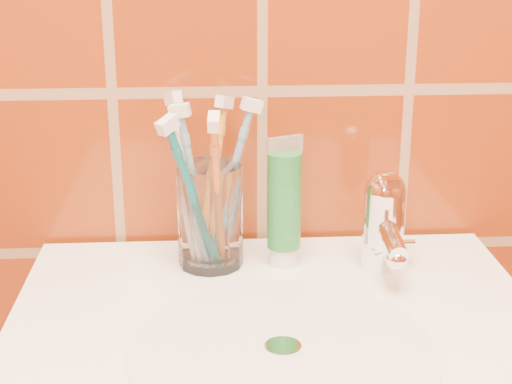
{
  "coord_description": "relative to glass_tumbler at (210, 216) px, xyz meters",
  "views": [
    {
      "loc": [
        -0.07,
        0.25,
        1.24
      ],
      "look_at": [
        -0.01,
        1.08,
        0.95
      ],
      "focal_mm": 55.0,
      "sensor_mm": 36.0,
      "label": 1
    }
  ],
  "objects": [
    {
      "name": "toothbrush_2",
      "position": [
        -0.02,
        -0.01,
        0.04
      ],
      "size": [
        0.07,
        0.07,
        0.21
      ],
      "primitive_type": null,
      "rotation": [
        0.16,
        0.0,
        -1.8
      ],
      "color": "#6E9CC4",
      "rests_on": "glass_tumbler"
    },
    {
      "name": "toothbrush_0",
      "position": [
        -0.02,
        -0.03,
        0.03
      ],
      "size": [
        0.15,
        0.15,
        0.21
      ],
      "primitive_type": null,
      "rotation": [
        0.37,
        0.0,
        -0.81
      ],
      "color": "#0D676F",
      "rests_on": "glass_tumbler"
    },
    {
      "name": "faucet",
      "position": [
        0.2,
        -0.02,
        0.0
      ],
      "size": [
        0.05,
        0.11,
        0.12
      ],
      "color": "white",
      "rests_on": "pedestal_sink"
    },
    {
      "name": "glass_tumbler",
      "position": [
        0.0,
        0.0,
        0.0
      ],
      "size": [
        0.08,
        0.08,
        0.12
      ],
      "primitive_type": "cylinder",
      "rotation": [
        0.0,
        0.0,
        0.0
      ],
      "color": "white",
      "rests_on": "pedestal_sink"
    },
    {
      "name": "toothbrush_5",
      "position": [
        0.01,
        -0.03,
        0.04
      ],
      "size": [
        0.04,
        0.14,
        0.22
      ],
      "primitive_type": null,
      "rotation": [
        0.31,
        0.0,
        -0.08
      ],
      "color": "#C96423",
      "rests_on": "glass_tumbler"
    },
    {
      "name": "toothbrush_4",
      "position": [
        -0.02,
        0.02,
        0.04
      ],
      "size": [
        0.12,
        0.15,
        0.22
      ],
      "primitive_type": null,
      "rotation": [
        0.32,
        0.0,
        -2.59
      ],
      "color": "white",
      "rests_on": "glass_tumbler"
    },
    {
      "name": "toothbrush_3",
      "position": [
        0.02,
        0.02,
        0.04
      ],
      "size": [
        0.11,
        0.09,
        0.21
      ],
      "primitive_type": null,
      "rotation": [
        0.29,
        0.0,
        1.79
      ],
      "color": "#6A97BC",
      "rests_on": "glass_tumbler"
    },
    {
      "name": "toothbrush_1",
      "position": [
        0.01,
        0.03,
        0.03
      ],
      "size": [
        0.11,
        0.12,
        0.21
      ],
      "primitive_type": null,
      "rotation": [
        0.27,
        0.0,
        2.54
      ],
      "color": "orange",
      "rests_on": "glass_tumbler"
    },
    {
      "name": "toothpaste_tube",
      "position": [
        0.09,
        -0.0,
        0.01
      ],
      "size": [
        0.04,
        0.04,
        0.16
      ],
      "rotation": [
        0.0,
        0.0,
        0.38
      ],
      "color": "white",
      "rests_on": "pedestal_sink"
    }
  ]
}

